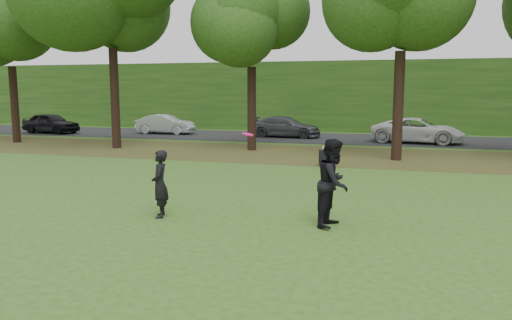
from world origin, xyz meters
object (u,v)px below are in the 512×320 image
(player_left, at_px, (160,184))
(seated_person, at_px, (325,159))
(frisbee, at_px, (248,134))
(player_right, at_px, (334,183))

(player_left, relative_size, seated_person, 1.94)
(player_left, xyz_separation_m, frisbee, (2.06, 0.44, 1.20))
(player_right, bearing_deg, seated_person, 20.28)
(player_left, relative_size, frisbee, 4.34)
(frisbee, distance_m, seated_person, 8.70)
(player_right, height_order, seated_person, player_right)
(player_left, bearing_deg, player_right, 72.82)
(frisbee, bearing_deg, player_right, -1.44)
(player_left, relative_size, player_right, 0.82)
(frisbee, height_order, seated_person, frisbee)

